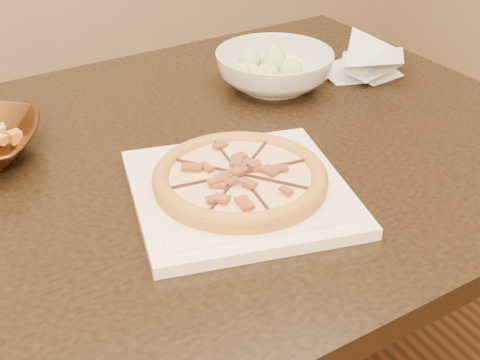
{
  "coord_description": "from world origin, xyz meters",
  "views": [
    {
      "loc": [
        -0.39,
        -0.77,
        1.29
      ],
      "look_at": [
        0.01,
        -0.03,
        0.78
      ],
      "focal_mm": 50.0,
      "sensor_mm": 36.0,
      "label": 1
    }
  ],
  "objects_px": {
    "plate": "(240,191)",
    "salad_bowl": "(274,70)",
    "dining_table": "(149,217)",
    "pizza": "(240,178)"
  },
  "relations": [
    {
      "from": "plate",
      "to": "salad_bowl",
      "type": "xyz_separation_m",
      "value": [
        0.25,
        0.33,
        0.03
      ]
    },
    {
      "from": "dining_table",
      "to": "salad_bowl",
      "type": "relative_size",
      "value": 6.54
    },
    {
      "from": "pizza",
      "to": "plate",
      "type": "bearing_deg",
      "value": -32.19
    },
    {
      "from": "plate",
      "to": "pizza",
      "type": "distance_m",
      "value": 0.02
    },
    {
      "from": "dining_table",
      "to": "pizza",
      "type": "bearing_deg",
      "value": -58.3
    },
    {
      "from": "dining_table",
      "to": "salad_bowl",
      "type": "height_order",
      "value": "salad_bowl"
    },
    {
      "from": "salad_bowl",
      "to": "dining_table",
      "type": "bearing_deg",
      "value": -152.75
    },
    {
      "from": "dining_table",
      "to": "plate",
      "type": "height_order",
      "value": "plate"
    },
    {
      "from": "dining_table",
      "to": "plate",
      "type": "bearing_deg",
      "value": -58.3
    },
    {
      "from": "salad_bowl",
      "to": "pizza",
      "type": "bearing_deg",
      "value": -127.84
    }
  ]
}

